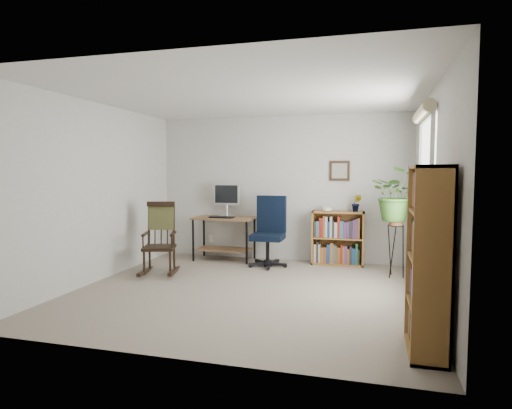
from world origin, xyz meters
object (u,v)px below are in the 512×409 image
(tall_bookshelf, at_px, (428,260))
(office_chair, at_px, (268,231))
(low_bookshelf, at_px, (338,238))
(rocking_chair, at_px, (159,238))
(desk, at_px, (224,239))

(tall_bookshelf, bearing_deg, office_chair, 126.17)
(office_chair, relative_size, low_bookshelf, 1.31)
(office_chair, bearing_deg, rocking_chair, -145.55)
(low_bookshelf, xyz_separation_m, tall_bookshelf, (0.96, -3.16, 0.34))
(office_chair, bearing_deg, tall_bookshelf, -51.35)
(desk, relative_size, tall_bookshelf, 0.65)
(office_chair, bearing_deg, low_bookshelf, 23.94)
(desk, relative_size, rocking_chair, 0.95)
(desk, bearing_deg, tall_bookshelf, -47.06)
(desk, xyz_separation_m, tall_bookshelf, (2.83, -3.04, 0.41))
(desk, height_order, rocking_chair, rocking_chair)
(rocking_chair, bearing_deg, desk, 45.79)
(rocking_chair, bearing_deg, tall_bookshelf, -46.39)
(desk, distance_m, office_chair, 0.89)
(rocking_chair, height_order, low_bookshelf, rocking_chair)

